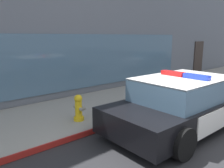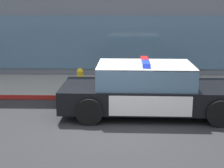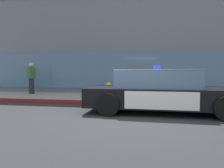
% 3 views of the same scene
% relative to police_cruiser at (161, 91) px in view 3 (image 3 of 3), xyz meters
% --- Properties ---
extents(ground, '(48.00, 48.00, 0.00)m').
position_rel_police_cruiser_xyz_m(ground, '(-0.97, -0.92, -0.68)').
color(ground, '#262628').
extents(sidewalk, '(48.00, 3.09, 0.15)m').
position_rel_police_cruiser_xyz_m(sidewalk, '(-0.97, 2.78, -0.61)').
color(sidewalk, gray).
rests_on(sidewalk, ground).
extents(curb_red_paint, '(28.80, 0.04, 0.14)m').
position_rel_police_cruiser_xyz_m(curb_red_paint, '(-0.97, 1.23, -0.61)').
color(curb_red_paint, maroon).
rests_on(curb_red_paint, ground).
extents(storefront_building, '(25.48, 11.01, 8.87)m').
position_rel_police_cruiser_xyz_m(storefront_building, '(0.97, 9.84, 3.75)').
color(storefront_building, slate).
rests_on(storefront_building, ground).
extents(police_cruiser, '(4.89, 2.18, 1.49)m').
position_rel_police_cruiser_xyz_m(police_cruiser, '(0.00, 0.00, 0.00)').
color(police_cruiser, black).
rests_on(police_cruiser, ground).
extents(fire_hydrant, '(0.34, 0.39, 0.73)m').
position_rel_police_cruiser_xyz_m(fire_hydrant, '(-2.13, 1.94, -0.18)').
color(fire_hydrant, gold).
rests_on(fire_hydrant, sidewalk).
extents(pedestrian_on_sidewalk, '(0.37, 0.46, 1.71)m').
position_rel_police_cruiser_xyz_m(pedestrian_on_sidewalk, '(-6.71, 3.22, 0.33)').
color(pedestrian_on_sidewalk, '#23232D').
rests_on(pedestrian_on_sidewalk, sidewalk).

